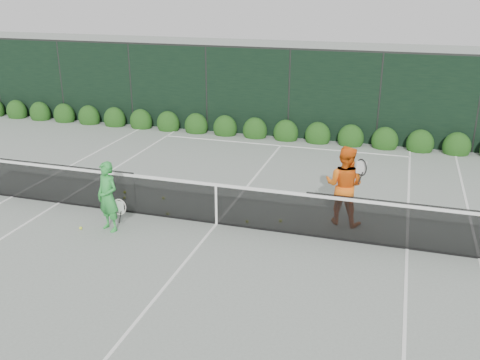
% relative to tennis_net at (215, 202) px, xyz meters
% --- Properties ---
extents(ground, '(80.00, 80.00, 0.00)m').
position_rel_tennis_net_xyz_m(ground, '(0.02, 0.00, -0.53)').
color(ground, gray).
rests_on(ground, ground).
extents(tennis_net, '(12.90, 0.10, 1.07)m').
position_rel_tennis_net_xyz_m(tennis_net, '(0.00, 0.00, 0.00)').
color(tennis_net, '#10321D').
rests_on(tennis_net, ground).
extents(player_woman, '(0.68, 0.55, 1.56)m').
position_rel_tennis_net_xyz_m(player_woman, '(-2.11, -0.95, 0.24)').
color(player_woman, green).
rests_on(player_woman, ground).
extents(player_man, '(1.00, 0.85, 1.80)m').
position_rel_tennis_net_xyz_m(player_man, '(2.70, 0.91, 0.37)').
color(player_man, orange).
rests_on(player_man, ground).
extents(court_lines, '(11.03, 23.83, 0.01)m').
position_rel_tennis_net_xyz_m(court_lines, '(0.02, 0.00, -0.53)').
color(court_lines, white).
rests_on(court_lines, ground).
extents(windscreen_fence, '(32.00, 21.07, 3.06)m').
position_rel_tennis_net_xyz_m(windscreen_fence, '(0.02, -2.71, 0.98)').
color(windscreen_fence, black).
rests_on(windscreen_fence, ground).
extents(hedge_row, '(31.66, 0.65, 0.94)m').
position_rel_tennis_net_xyz_m(hedge_row, '(0.02, 7.15, -0.30)').
color(hedge_row, '#143B10').
rests_on(hedge_row, ground).
extents(tennis_balls, '(4.31, 2.27, 0.07)m').
position_rel_tennis_net_xyz_m(tennis_balls, '(-1.32, 0.36, -0.50)').
color(tennis_balls, '#DEF235').
rests_on(tennis_balls, ground).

